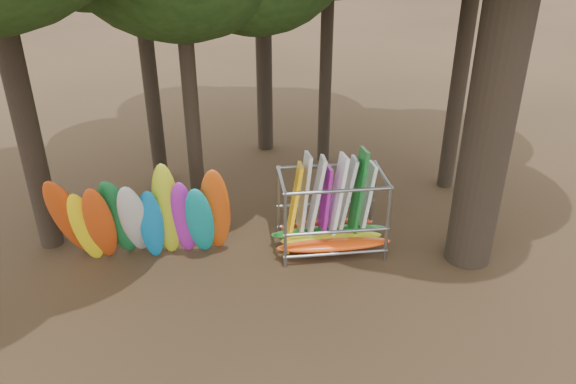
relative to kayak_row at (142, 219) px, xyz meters
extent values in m
plane|color=#47331E|center=(3.33, -0.62, -1.34)|extent=(120.00, 120.00, 0.00)
cylinder|color=black|center=(-2.69, 1.38, 4.28)|extent=(0.60, 0.60, 11.24)
cylinder|color=black|center=(-0.05, 5.16, 3.54)|extent=(0.48, 0.48, 9.76)
cylinder|color=black|center=(5.64, 6.02, 3.86)|extent=(0.42, 0.42, 10.40)
cylinder|color=black|center=(1.31, 1.81, 3.60)|extent=(0.40, 0.40, 9.87)
ellipsoid|color=#CE4210|center=(-1.75, 0.15, 0.06)|extent=(0.89, 1.86, 2.95)
ellipsoid|color=yellow|center=(-1.36, -0.01, -0.15)|extent=(0.71, 1.22, 2.48)
ellipsoid|color=#D44512|center=(-0.96, -0.18, 0.01)|extent=(0.86, 1.79, 2.84)
ellipsoid|color=#186F36|center=(-0.57, 0.06, 0.02)|extent=(0.85, 1.65, 2.85)
ellipsoid|color=silver|center=(-0.18, -0.07, 0.01)|extent=(0.78, 2.02, 2.87)
ellipsoid|color=#0E79BD|center=(0.22, -0.06, -0.16)|extent=(0.70, 1.20, 2.46)
ellipsoid|color=#B6C321|center=(0.61, 0.05, 0.16)|extent=(0.76, 1.31, 3.10)
ellipsoid|color=purple|center=(1.00, 0.05, -0.08)|extent=(0.64, 1.23, 2.61)
ellipsoid|color=#0F9093|center=(1.40, -0.06, -0.14)|extent=(0.79, 1.48, 2.55)
ellipsoid|color=#D14D11|center=(1.79, 0.01, 0.09)|extent=(0.76, 1.53, 2.99)
ellipsoid|color=#FE480E|center=(4.76, -0.31, -0.92)|extent=(3.00, 0.55, 0.24)
ellipsoid|color=gold|center=(4.76, 0.01, -0.92)|extent=(2.70, 0.55, 0.24)
ellipsoid|color=#176A1C|center=(4.76, 0.35, -0.92)|extent=(3.16, 0.55, 0.24)
ellipsoid|color=#B92A0D|center=(4.76, 0.69, -0.92)|extent=(2.57, 0.55, 0.24)
cube|color=#FBB20D|center=(3.78, 0.33, -0.14)|extent=(0.50, 0.75, 2.42)
cube|color=silver|center=(4.06, 0.50, -0.05)|extent=(0.42, 0.80, 2.62)
cube|color=silver|center=(4.34, 0.34, -0.06)|extent=(0.56, 0.76, 2.58)
cube|color=#971993|center=(4.62, 0.43, -0.22)|extent=(0.35, 0.77, 2.28)
cube|color=white|center=(4.90, 0.31, -0.04)|extent=(0.54, 0.81, 2.62)
cube|color=silver|center=(5.18, 0.48, -0.12)|extent=(0.59, 0.75, 2.45)
cube|color=#176926|center=(5.46, 0.33, 0.02)|extent=(0.45, 0.81, 2.74)
cube|color=white|center=(5.73, 0.52, -0.22)|extent=(0.46, 0.76, 2.25)
camera|label=1|loc=(2.06, -12.26, 6.89)|focal=35.00mm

